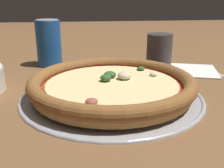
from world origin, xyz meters
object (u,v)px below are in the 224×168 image
(fork, at_px, (218,74))
(beverage_can, at_px, (49,43))
(pizza, at_px, (112,84))
(drinking_cup, at_px, (159,51))
(pizza_tray, at_px, (112,95))
(napkin, at_px, (193,70))

(fork, relative_size, beverage_can, 1.52)
(pizza, bearing_deg, drinking_cup, 53.35)
(pizza, xyz_separation_m, beverage_can, (-0.14, 0.25, 0.04))
(drinking_cup, bearing_deg, pizza_tray, -126.65)
(pizza_tray, relative_size, pizza, 1.10)
(pizza, distance_m, drinking_cup, 0.25)
(pizza_tray, height_order, napkin, same)
(fork, height_order, beverage_can, beverage_can)
(pizza_tray, xyz_separation_m, beverage_can, (-0.14, 0.25, 0.06))
(pizza_tray, xyz_separation_m, pizza, (0.00, 0.00, 0.02))
(pizza, relative_size, napkin, 2.04)
(fork, bearing_deg, drinking_cup, 41.74)
(napkin, distance_m, fork, 0.06)
(drinking_cup, bearing_deg, beverage_can, 170.35)
(pizza_tray, bearing_deg, napkin, 32.92)
(drinking_cup, height_order, beverage_can, beverage_can)
(napkin, relative_size, fork, 0.82)
(napkin, height_order, fork, napkin)
(pizza, height_order, fork, pizza)
(pizza, distance_m, fork, 0.30)
(napkin, bearing_deg, pizza, -147.08)
(pizza, bearing_deg, pizza_tray, -133.43)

